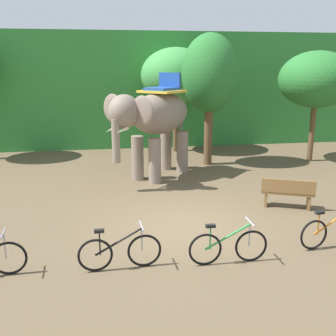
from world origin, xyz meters
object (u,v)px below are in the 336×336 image
Objects in this scene: tree_left at (210,74)px; wooden_bench at (288,192)px; elephant at (155,118)px; bike_green at (228,246)px; bike_black at (120,252)px; tree_far_right at (317,80)px; tree_center at (176,75)px; bike_orange at (332,231)px.

wooden_bench is at bearing -80.06° from tree_left.
elephant is 2.21× the size of bike_green.
wooden_bench is (4.96, 2.83, 0.09)m from bike_black.
elephant reaches higher than bike_black.
tree_far_right is 2.70× the size of bike_black.
tree_far_right is 1.22× the size of elephant.
bike_black is 1.11× the size of wooden_bench.
tree_center reaches higher than elephant.
tree_far_right reaches higher than bike_orange.
tree_left reaches higher than wooden_bench.
bike_green and bike_orange have the same top height.
tree_far_right is at bearing 65.04° from bike_orange.
tree_far_right is at bearing -1.12° from tree_left.
elephant is 5.39m from wooden_bench.
elephant is 7.39m from bike_orange.
bike_green is at bearing -132.57° from wooden_bench.
bike_green is (0.67, -6.78, -1.82)m from elephant.
tree_far_right reaches higher than wooden_bench.
tree_center reaches higher than wooden_bench.
tree_center is 2.83× the size of bike_black.
elephant is 2.45× the size of wooden_bench.
bike_green is (-1.75, -8.43, -3.31)m from tree_left.
tree_center is 6.14m from tree_far_right.
bike_orange is (1.71, -10.85, -3.18)m from tree_center.
tree_far_right is 10.88m from bike_green.
tree_left is at bearing 178.88° from tree_far_right.
wooden_bench is at bearing -48.65° from elephant.
tree_center is 4.93m from elephant.
bike_orange is (-3.69, -7.93, -3.06)m from tree_far_right.
tree_center is 3.14× the size of wooden_bench.
tree_center is at bearing 151.59° from tree_far_right.
elephant is 7.08m from bike_black.
tree_left reaches higher than bike_black.
wooden_bench is (0.96, -5.48, -3.21)m from tree_left.
tree_left is 3.09× the size of bike_green.
tree_far_right is at bearing 12.63° from elephant.
bike_black is at bearing -176.57° from bike_orange.
tree_center reaches higher than bike_black.
tree_center reaches higher than tree_far_right.
tree_left is 9.22m from bike_green.
bike_black is at bearing -103.34° from elephant.
tree_left reaches higher than elephant.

